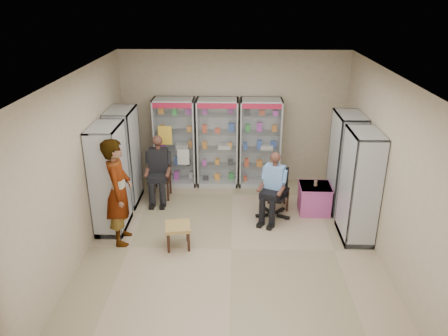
{
  "coord_description": "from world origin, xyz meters",
  "views": [
    {
      "loc": [
        0.06,
        -6.48,
        4.23
      ],
      "look_at": [
        -0.15,
        0.7,
        1.24
      ],
      "focal_mm": 35.0,
      "sensor_mm": 36.0,
      "label": 1
    }
  ],
  "objects_px": {
    "cabinet_back_mid": "(218,143)",
    "cabinet_right_near": "(359,187)",
    "office_chair": "(274,193)",
    "cabinet_left_near": "(110,179)",
    "cabinet_back_right": "(260,143)",
    "cabinet_right_far": "(345,163)",
    "cabinet_left_far": "(124,157)",
    "woven_stool_a": "(278,198)",
    "pink_trunk": "(314,199)",
    "standing_man": "(119,192)",
    "cabinet_back_left": "(175,143)",
    "woven_stool_b": "(178,236)",
    "seated_shopkeeper": "(274,188)",
    "wooden_chair": "(160,177)"
  },
  "relations": [
    {
      "from": "cabinet_back_mid",
      "to": "pink_trunk",
      "type": "distance_m",
      "value": 2.49
    },
    {
      "from": "cabinet_back_mid",
      "to": "office_chair",
      "type": "height_order",
      "value": "cabinet_back_mid"
    },
    {
      "from": "cabinet_left_far",
      "to": "woven_stool_a",
      "type": "xyz_separation_m",
      "value": [
        3.17,
        -0.21,
        -0.79
      ]
    },
    {
      "from": "standing_man",
      "to": "woven_stool_a",
      "type": "bearing_deg",
      "value": -71.43
    },
    {
      "from": "cabinet_left_far",
      "to": "woven_stool_a",
      "type": "height_order",
      "value": "cabinet_left_far"
    },
    {
      "from": "pink_trunk",
      "to": "woven_stool_a",
      "type": "distance_m",
      "value": 0.73
    },
    {
      "from": "cabinet_right_far",
      "to": "pink_trunk",
      "type": "height_order",
      "value": "cabinet_right_far"
    },
    {
      "from": "cabinet_back_left",
      "to": "office_chair",
      "type": "xyz_separation_m",
      "value": [
        2.11,
        -1.53,
        -0.49
      ]
    },
    {
      "from": "cabinet_back_mid",
      "to": "wooden_chair",
      "type": "relative_size",
      "value": 2.13
    },
    {
      "from": "cabinet_back_left",
      "to": "woven_stool_a",
      "type": "relative_size",
      "value": 4.76
    },
    {
      "from": "cabinet_left_far",
      "to": "wooden_chair",
      "type": "distance_m",
      "value": 0.89
    },
    {
      "from": "cabinet_right_far",
      "to": "wooden_chair",
      "type": "xyz_separation_m",
      "value": [
        -3.78,
        0.4,
        -0.53
      ]
    },
    {
      "from": "cabinet_back_right",
      "to": "pink_trunk",
      "type": "bearing_deg",
      "value": -51.02
    },
    {
      "from": "cabinet_back_left",
      "to": "cabinet_left_far",
      "type": "height_order",
      "value": "same"
    },
    {
      "from": "cabinet_back_right",
      "to": "woven_stool_b",
      "type": "distance_m",
      "value": 3.18
    },
    {
      "from": "cabinet_right_far",
      "to": "cabinet_right_near",
      "type": "xyz_separation_m",
      "value": [
        0.0,
        -1.1,
        0.0
      ]
    },
    {
      "from": "cabinet_right_far",
      "to": "woven_stool_b",
      "type": "height_order",
      "value": "cabinet_right_far"
    },
    {
      "from": "standing_man",
      "to": "wooden_chair",
      "type": "bearing_deg",
      "value": -19.35
    },
    {
      "from": "cabinet_left_near",
      "to": "pink_trunk",
      "type": "height_order",
      "value": "cabinet_left_near"
    },
    {
      "from": "cabinet_left_far",
      "to": "wooden_chair",
      "type": "height_order",
      "value": "cabinet_left_far"
    },
    {
      "from": "cabinet_back_left",
      "to": "cabinet_back_right",
      "type": "height_order",
      "value": "same"
    },
    {
      "from": "cabinet_right_far",
      "to": "cabinet_left_near",
      "type": "distance_m",
      "value": 4.55
    },
    {
      "from": "cabinet_back_mid",
      "to": "cabinet_back_right",
      "type": "relative_size",
      "value": 1.0
    },
    {
      "from": "cabinet_left_far",
      "to": "seated_shopkeeper",
      "type": "distance_m",
      "value": 3.13
    },
    {
      "from": "seated_shopkeeper",
      "to": "pink_trunk",
      "type": "relative_size",
      "value": 2.16
    },
    {
      "from": "cabinet_right_near",
      "to": "standing_man",
      "type": "bearing_deg",
      "value": 93.62
    },
    {
      "from": "office_chair",
      "to": "cabinet_left_near",
      "type": "bearing_deg",
      "value": -145.94
    },
    {
      "from": "cabinet_back_right",
      "to": "pink_trunk",
      "type": "height_order",
      "value": "cabinet_back_right"
    },
    {
      "from": "wooden_chair",
      "to": "pink_trunk",
      "type": "xyz_separation_m",
      "value": [
        3.2,
        -0.57,
        -0.18
      ]
    },
    {
      "from": "office_chair",
      "to": "woven_stool_b",
      "type": "xyz_separation_m",
      "value": [
        -1.74,
        -1.14,
        -0.29
      ]
    },
    {
      "from": "woven_stool_b",
      "to": "cabinet_back_left",
      "type": "bearing_deg",
      "value": 97.9
    },
    {
      "from": "cabinet_back_mid",
      "to": "office_chair",
      "type": "relative_size",
      "value": 1.96
    },
    {
      "from": "cabinet_left_far",
      "to": "woven_stool_a",
      "type": "bearing_deg",
      "value": 86.21
    },
    {
      "from": "cabinet_back_left",
      "to": "wooden_chair",
      "type": "xyz_separation_m",
      "value": [
        -0.25,
        -0.73,
        -0.53
      ]
    },
    {
      "from": "cabinet_back_mid",
      "to": "wooden_chair",
      "type": "distance_m",
      "value": 1.5
    },
    {
      "from": "cabinet_right_near",
      "to": "office_chair",
      "type": "distance_m",
      "value": 1.66
    },
    {
      "from": "cabinet_back_mid",
      "to": "cabinet_right_near",
      "type": "xyz_separation_m",
      "value": [
        2.58,
        -2.23,
        0.0
      ]
    },
    {
      "from": "pink_trunk",
      "to": "cabinet_left_far",
      "type": "bearing_deg",
      "value": 174.58
    },
    {
      "from": "cabinet_left_far",
      "to": "seated_shopkeeper",
      "type": "xyz_separation_m",
      "value": [
        3.04,
        -0.65,
        -0.35
      ]
    },
    {
      "from": "cabinet_left_near",
      "to": "woven_stool_b",
      "type": "height_order",
      "value": "cabinet_left_near"
    },
    {
      "from": "cabinet_back_mid",
      "to": "cabinet_left_near",
      "type": "relative_size",
      "value": 1.0
    },
    {
      "from": "cabinet_right_near",
      "to": "standing_man",
      "type": "relative_size",
      "value": 1.04
    },
    {
      "from": "cabinet_right_near",
      "to": "cabinet_left_far",
      "type": "xyz_separation_m",
      "value": [
        -4.46,
        1.3,
        0.0
      ]
    },
    {
      "from": "wooden_chair",
      "to": "standing_man",
      "type": "xyz_separation_m",
      "value": [
        -0.4,
        -1.76,
        0.49
      ]
    },
    {
      "from": "seated_shopkeeper",
      "to": "woven_stool_b",
      "type": "height_order",
      "value": "seated_shopkeeper"
    },
    {
      "from": "cabinet_right_far",
      "to": "office_chair",
      "type": "relative_size",
      "value": 1.96
    },
    {
      "from": "cabinet_back_right",
      "to": "standing_man",
      "type": "relative_size",
      "value": 1.04
    },
    {
      "from": "cabinet_back_mid",
      "to": "cabinet_left_near",
      "type": "distance_m",
      "value": 2.77
    },
    {
      "from": "cabinet_back_left",
      "to": "woven_stool_b",
      "type": "height_order",
      "value": "cabinet_back_left"
    },
    {
      "from": "cabinet_left_near",
      "to": "seated_shopkeeper",
      "type": "xyz_separation_m",
      "value": [
        3.04,
        0.45,
        -0.35
      ]
    }
  ]
}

